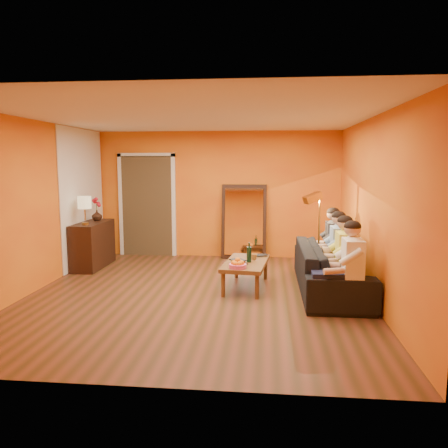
# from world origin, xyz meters

# --- Properties ---
(room_shell) EXTENTS (5.00, 5.50, 2.60)m
(room_shell) POSITION_xyz_m (0.00, 0.37, 1.30)
(room_shell) COLOR brown
(room_shell) RESTS_ON ground
(white_accent) EXTENTS (0.02, 1.90, 2.58)m
(white_accent) POSITION_xyz_m (-2.48, 1.75, 1.30)
(white_accent) COLOR white
(white_accent) RESTS_ON wall_left
(doorway_recess) EXTENTS (1.06, 0.30, 2.10)m
(doorway_recess) POSITION_xyz_m (-1.50, 2.83, 1.05)
(doorway_recess) COLOR #3F2D19
(doorway_recess) RESTS_ON floor
(door_jamb_left) EXTENTS (0.08, 0.06, 2.20)m
(door_jamb_left) POSITION_xyz_m (-2.07, 2.71, 1.05)
(door_jamb_left) COLOR white
(door_jamb_left) RESTS_ON wall_back
(door_jamb_right) EXTENTS (0.08, 0.06, 2.20)m
(door_jamb_right) POSITION_xyz_m (-0.93, 2.71, 1.05)
(door_jamb_right) COLOR white
(door_jamb_right) RESTS_ON wall_back
(door_header) EXTENTS (1.22, 0.06, 0.08)m
(door_header) POSITION_xyz_m (-1.50, 2.71, 2.12)
(door_header) COLOR white
(door_header) RESTS_ON wall_back
(mirror_frame) EXTENTS (0.92, 0.27, 1.51)m
(mirror_frame) POSITION_xyz_m (0.55, 2.63, 0.76)
(mirror_frame) COLOR black
(mirror_frame) RESTS_ON floor
(mirror_glass) EXTENTS (0.78, 0.21, 1.35)m
(mirror_glass) POSITION_xyz_m (0.55, 2.59, 0.76)
(mirror_glass) COLOR white
(mirror_glass) RESTS_ON mirror_frame
(sideboard) EXTENTS (0.44, 1.18, 0.85)m
(sideboard) POSITION_xyz_m (-2.24, 1.55, 0.42)
(sideboard) COLOR black
(sideboard) RESTS_ON floor
(table_lamp) EXTENTS (0.24, 0.24, 0.51)m
(table_lamp) POSITION_xyz_m (-2.24, 1.25, 1.10)
(table_lamp) COLOR beige
(table_lamp) RESTS_ON sideboard
(sofa) EXTENTS (2.41, 0.94, 0.70)m
(sofa) POSITION_xyz_m (2.00, 0.38, 0.35)
(sofa) COLOR black
(sofa) RESTS_ON floor
(coffee_table) EXTENTS (0.75, 1.28, 0.42)m
(coffee_table) POSITION_xyz_m (0.70, 0.44, 0.21)
(coffee_table) COLOR brown
(coffee_table) RESTS_ON floor
(floor_lamp) EXTENTS (0.37, 0.33, 1.44)m
(floor_lamp) POSITION_xyz_m (1.89, 1.07, 0.72)
(floor_lamp) COLOR #B38734
(floor_lamp) RESTS_ON floor
(dog) EXTENTS (0.52, 0.69, 0.73)m
(dog) POSITION_xyz_m (1.93, 0.15, 0.36)
(dog) COLOR #A87B4C
(dog) RESTS_ON floor
(person_far_left) EXTENTS (0.70, 0.44, 1.22)m
(person_far_left) POSITION_xyz_m (2.13, -0.62, 0.61)
(person_far_left) COLOR white
(person_far_left) RESTS_ON sofa
(person_mid_left) EXTENTS (0.70, 0.44, 1.22)m
(person_mid_left) POSITION_xyz_m (2.13, -0.07, 0.61)
(person_mid_left) COLOR #E4E54C
(person_mid_left) RESTS_ON sofa
(person_mid_right) EXTENTS (0.70, 0.44, 1.22)m
(person_mid_right) POSITION_xyz_m (2.13, 0.48, 0.61)
(person_mid_right) COLOR #819FC7
(person_mid_right) RESTS_ON sofa
(person_far_right) EXTENTS (0.70, 0.44, 1.22)m
(person_far_right) POSITION_xyz_m (2.13, 1.03, 0.61)
(person_far_right) COLOR #2F2F33
(person_far_right) RESTS_ON sofa
(fruit_bowl) EXTENTS (0.26, 0.26, 0.16)m
(fruit_bowl) POSITION_xyz_m (0.60, -0.01, 0.50)
(fruit_bowl) COLOR #EE5484
(fruit_bowl) RESTS_ON coffee_table
(wine_bottle) EXTENTS (0.07, 0.07, 0.31)m
(wine_bottle) POSITION_xyz_m (0.75, 0.39, 0.58)
(wine_bottle) COLOR black
(wine_bottle) RESTS_ON coffee_table
(tumbler) EXTENTS (0.11, 0.11, 0.10)m
(tumbler) POSITION_xyz_m (0.82, 0.56, 0.47)
(tumbler) COLOR #B27F3F
(tumbler) RESTS_ON coffee_table
(laptop) EXTENTS (0.42, 0.33, 0.03)m
(laptop) POSITION_xyz_m (0.88, 0.79, 0.43)
(laptop) COLOR black
(laptop) RESTS_ON coffee_table
(book_lower) EXTENTS (0.27, 0.31, 0.02)m
(book_lower) POSITION_xyz_m (0.52, 0.24, 0.43)
(book_lower) COLOR black
(book_lower) RESTS_ON coffee_table
(book_mid) EXTENTS (0.19, 0.24, 0.02)m
(book_mid) POSITION_xyz_m (0.53, 0.25, 0.45)
(book_mid) COLOR red
(book_mid) RESTS_ON book_lower
(book_upper) EXTENTS (0.28, 0.29, 0.02)m
(book_upper) POSITION_xyz_m (0.52, 0.23, 0.47)
(book_upper) COLOR black
(book_upper) RESTS_ON book_mid
(vase) EXTENTS (0.19, 0.19, 0.20)m
(vase) POSITION_xyz_m (-2.24, 1.80, 0.95)
(vase) COLOR black
(vase) RESTS_ON sideboard
(flowers) EXTENTS (0.17, 0.17, 0.45)m
(flowers) POSITION_xyz_m (-2.24, 1.80, 1.19)
(flowers) COLOR red
(flowers) RESTS_ON vase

